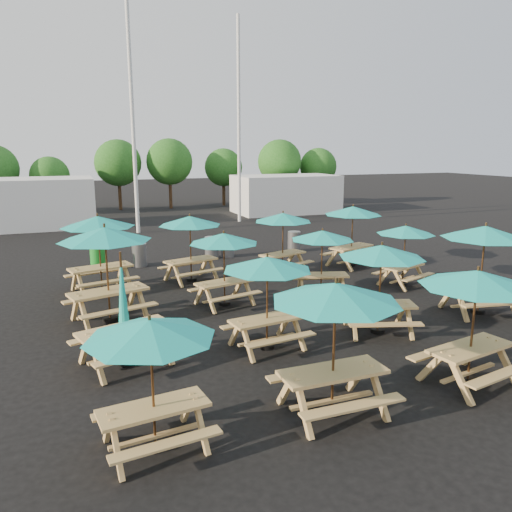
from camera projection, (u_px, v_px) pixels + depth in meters
name	position (u px, v px, depth m)	size (l,w,h in m)	color
ground	(274.00, 302.00, 14.93)	(120.00, 120.00, 0.00)	black
picnic_unit_0	(150.00, 336.00, 7.29)	(2.18, 2.18, 2.10)	tan
picnic_unit_1	(124.00, 319.00, 10.43)	(2.33, 2.17, 2.46)	tan
picnic_unit_2	(105.00, 239.00, 12.80)	(2.93, 2.93, 2.56)	tan
picnic_unit_3	(98.00, 226.00, 15.56)	(2.78, 2.78, 2.46)	tan
picnic_unit_4	(335.00, 300.00, 8.27)	(2.21, 2.21, 2.37)	tan
picnic_unit_5	(267.00, 268.00, 11.09)	(2.28, 2.28, 2.18)	tan
picnic_unit_6	(224.00, 242.00, 14.24)	(2.42, 2.42, 2.16)	tan
picnic_unit_7	(190.00, 224.00, 16.85)	(2.63, 2.63, 2.28)	tan
picnic_unit_8	(477.00, 285.00, 9.36)	(2.50, 2.50, 2.31)	tan
picnic_unit_9	(382.00, 256.00, 12.06)	(2.65, 2.65, 2.25)	tan
picnic_unit_10	(322.00, 239.00, 15.15)	(2.44, 2.44, 2.08)	tan
picnic_unit_11	(283.00, 221.00, 17.95)	(2.64, 2.64, 2.24)	tan
picnic_unit_13	(485.00, 237.00, 13.48)	(2.66, 2.66, 2.48)	tan
picnic_unit_14	(406.00, 233.00, 16.37)	(2.41, 2.41, 2.03)	tan
picnic_unit_15	(353.00, 214.00, 19.01)	(2.80, 2.80, 2.35)	tan
waste_bin_0	(98.00, 258.00, 18.81)	(0.56, 0.56, 0.89)	#198D25
waste_bin_1	(139.00, 255.00, 19.30)	(0.56, 0.56, 0.89)	gray
waste_bin_2	(212.00, 248.00, 20.72)	(0.56, 0.56, 0.89)	gray
waste_bin_3	(227.00, 246.00, 20.98)	(0.56, 0.56, 0.89)	gray
waste_bin_4	(294.00, 241.00, 22.06)	(0.56, 0.56, 0.89)	gray
mast_0	(133.00, 118.00, 25.69)	(0.20, 0.20, 12.00)	silver
mast_1	(239.00, 122.00, 29.81)	(0.20, 0.20, 12.00)	silver
event_tent_0	(19.00, 204.00, 28.21)	(8.00, 4.00, 2.80)	silver
event_tent_1	(286.00, 194.00, 35.13)	(7.00, 4.00, 2.60)	silver
tree_2	(50.00, 176.00, 33.67)	(2.59, 2.59, 3.93)	#382314
tree_3	(118.00, 163.00, 36.10)	(3.36, 3.36, 5.09)	#382314
tree_4	(169.00, 162.00, 36.96)	(3.41, 3.41, 5.17)	#382314
tree_5	(223.00, 167.00, 38.96)	(2.94, 2.94, 4.45)	#382314
tree_6	(280.00, 162.00, 38.66)	(3.38, 3.38, 5.13)	#382314
tree_7	(318.00, 167.00, 39.97)	(2.95, 2.95, 4.48)	#382314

